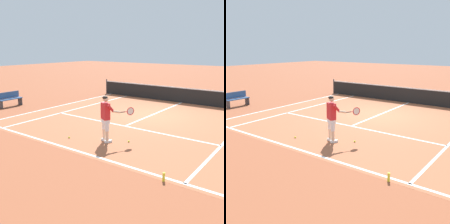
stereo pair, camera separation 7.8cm
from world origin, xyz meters
TOP-DOWN VIEW (x-y plane):
  - ground_plane at (0.00, 0.00)m, footprint 80.00×80.00m
  - court_inner_surface at (0.00, -1.05)m, footprint 10.98×10.19m
  - line_baseline at (0.00, -5.95)m, footprint 10.98×0.10m
  - line_service at (0.00, -2.55)m, footprint 8.23×0.10m
  - line_centre_service at (0.00, 0.65)m, footprint 0.10×6.40m
  - line_singles_left at (-4.12, -1.05)m, footprint 0.10×9.79m
  - line_doubles_left at (-5.49, -1.05)m, footprint 0.10×9.79m
  - tennis_net at (0.00, 3.85)m, footprint 11.96×0.08m
  - tennis_player at (0.55, -4.62)m, footprint 1.03×0.92m
  - tennis_ball_near_feet at (-0.83, -5.17)m, footprint 0.07×0.07m
  - tennis_ball_by_baseline at (1.26, -4.19)m, footprint 0.07×0.07m
  - courtside_bench at (-7.72, -3.17)m, footprint 0.40×1.40m
  - water_bottle at (3.61, -6.14)m, footprint 0.07×0.07m

SIDE VIEW (x-z plane):
  - ground_plane at x=0.00m, z-range 0.00..0.00m
  - court_inner_surface at x=0.00m, z-range 0.00..0.00m
  - line_baseline at x=0.00m, z-range 0.00..0.01m
  - line_service at x=0.00m, z-range 0.00..0.01m
  - line_centre_service at x=0.00m, z-range 0.00..0.01m
  - line_singles_left at x=-4.12m, z-range 0.00..0.01m
  - line_doubles_left at x=-5.49m, z-range 0.00..0.01m
  - tennis_ball_near_feet at x=-0.83m, z-range 0.00..0.07m
  - tennis_ball_by_baseline at x=1.26m, z-range 0.00..0.07m
  - water_bottle at x=3.61m, z-range 0.00..0.24m
  - courtside_bench at x=-7.72m, z-range 0.03..0.88m
  - tennis_net at x=0.00m, z-range -0.04..1.03m
  - tennis_player at x=0.55m, z-range 0.13..1.85m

